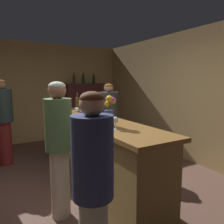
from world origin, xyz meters
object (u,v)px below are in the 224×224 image
wine_bottle_merlot (91,106)px  wine_glass_mid (77,110)px  cheese_plate (95,116)px  patron_in_navy (93,188)px  display_cabinet (84,109)px  wine_glass_front (116,120)px  wine_bottle_malbec (84,108)px  display_bottle_center (94,79)px  display_bottle_midleft (83,78)px  bar_counter (95,152)px  display_bottle_left (74,79)px  wine_bottle_pinot (77,103)px  bartender (109,120)px  flower_arrangement (109,111)px  patron_by_cabinet (3,119)px  wine_bottle_rose (64,104)px  patron_redhead (59,143)px

wine_bottle_merlot → wine_glass_mid: wine_bottle_merlot is taller
cheese_plate → patron_in_navy: 1.90m
wine_glass_mid → cheese_plate: wine_glass_mid is taller
display_cabinet → wine_glass_front: size_ratio=10.59×
wine_bottle_malbec → display_bottle_center: 3.15m
wine_bottle_malbec → display_bottle_midleft: 3.01m
patron_in_navy → bar_counter: bearing=12.5°
cheese_plate → display_bottle_left: size_ratio=0.58×
wine_bottle_pinot → bartender: 0.78m
bar_counter → display_cabinet: bearing=69.8°
flower_arrangement → display_cabinet: bearing=71.8°
wine_bottle_merlot → wine_glass_mid: bearing=-163.7°
wine_glass_mid → flower_arrangement: flower_arrangement is taller
wine_bottle_pinot → bartender: bartender is taller
wine_bottle_merlot → display_bottle_midleft: (0.92, 2.51, 0.49)m
display_bottle_left → display_bottle_midleft: display_bottle_midleft is taller
flower_arrangement → patron_by_cabinet: size_ratio=0.23×
flower_arrangement → patron_by_cabinet: (-1.06, 2.32, -0.36)m
cheese_plate → display_bottle_left: (0.71, 2.78, 0.63)m
patron_by_cabinet → wine_glass_front: bearing=-4.3°
cheese_plate → display_bottle_midleft: size_ratio=0.56×
wine_bottle_malbec → wine_glass_front: size_ratio=2.33×
wine_bottle_malbec → flower_arrangement: flower_arrangement is taller
display_bottle_left → display_bottle_midleft: size_ratio=0.96×
wine_bottle_malbec → display_bottle_left: 2.91m
wine_bottle_malbec → bartender: bartender is taller
display_bottle_midleft → bartender: 2.23m
cheese_plate → wine_glass_mid: bearing=140.7°
display_cabinet → patron_by_cabinet: patron_by_cabinet is taller
wine_bottle_pinot → wine_glass_mid: wine_bottle_pinot is taller
patron_by_cabinet → flower_arrangement: bearing=-1.7°
flower_arrangement → bartender: bartender is taller
wine_bottle_pinot → wine_bottle_rose: bearing=120.4°
wine_glass_front → display_bottle_center: (1.50, 3.71, 0.53)m
display_bottle_midleft → display_bottle_center: 0.33m
display_bottle_center → patron_redhead: bearing=-121.5°
flower_arrangement → patron_in_navy: 1.26m
bar_counter → patron_by_cabinet: size_ratio=1.83×
bar_counter → wine_glass_mid: (-0.16, 0.30, 0.64)m
cheese_plate → bar_counter: bearing=-120.7°
flower_arrangement → bartender: size_ratio=0.24×
wine_bottle_rose → wine_glass_front: bearing=-90.2°
bar_counter → patron_by_cabinet: 2.09m
wine_bottle_rose → wine_glass_mid: wine_bottle_rose is taller
wine_glass_mid → bar_counter: bearing=-61.4°
display_cabinet → cheese_plate: (-1.00, -2.78, 0.26)m
wine_bottle_pinot → flower_arrangement: (-0.13, -1.43, 0.04)m
bar_counter → display_cabinet: 3.10m
wine_glass_mid → cheese_plate: size_ratio=0.83×
display_bottle_midleft → patron_by_cabinet: bearing=-151.6°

